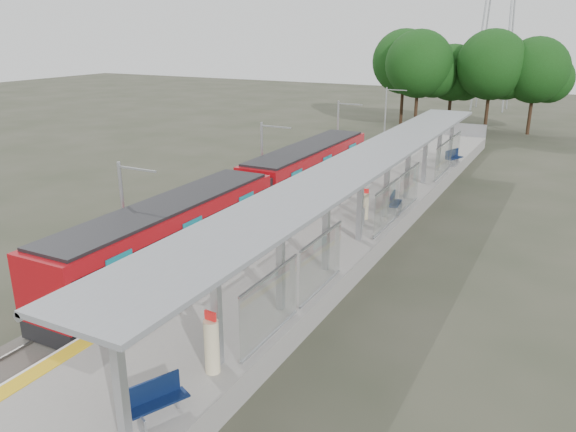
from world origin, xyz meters
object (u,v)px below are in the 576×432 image
at_px(train, 252,197).
at_px(bench_near, 155,399).
at_px(info_pillar_near, 212,346).
at_px(litter_bin, 361,216).
at_px(bench_mid, 394,202).
at_px(info_pillar_far, 365,206).
at_px(bench_far, 453,157).

relative_size(train, bench_near, 16.57).
distance_m(info_pillar_near, litter_bin, 14.73).
bearing_deg(bench_mid, info_pillar_near, -97.39).
relative_size(info_pillar_near, info_pillar_far, 1.19).
distance_m(bench_near, info_pillar_far, 17.97).
bearing_deg(bench_far, bench_mid, -71.59).
xyz_separation_m(info_pillar_near, info_pillar_far, (-0.94, 15.55, -0.14)).
distance_m(info_pillar_near, info_pillar_far, 15.58).
bearing_deg(bench_near, bench_far, 113.92).
height_order(bench_near, bench_far, bench_far).
height_order(train, bench_near, train).
bearing_deg(info_pillar_far, info_pillar_near, -99.03).
relative_size(train, bench_mid, 17.41).
bearing_deg(bench_far, bench_near, -70.64).
xyz_separation_m(bench_mid, bench_far, (0.46, 13.17, 0.05)).
bearing_deg(info_pillar_far, train, -169.88).
bearing_deg(bench_near, litter_bin, 117.49).
bearing_deg(info_pillar_near, info_pillar_far, 98.40).
relative_size(train, litter_bin, 31.39).
relative_size(bench_near, litter_bin, 1.89).
bearing_deg(bench_mid, bench_near, -97.71).
height_order(bench_mid, info_pillar_near, info_pillar_near).
relative_size(train, bench_far, 15.85).
bearing_deg(info_pillar_near, bench_near, -87.83).
relative_size(info_pillar_near, litter_bin, 2.28).
relative_size(bench_far, info_pillar_far, 1.03).
relative_size(bench_near, info_pillar_far, 0.99).
bearing_deg(bench_mid, info_pillar_far, -122.65).
distance_m(train, bench_mid, 7.98).
relative_size(bench_far, litter_bin, 1.98).
height_order(info_pillar_near, info_pillar_far, info_pillar_near).
height_order(train, info_pillar_near, train).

